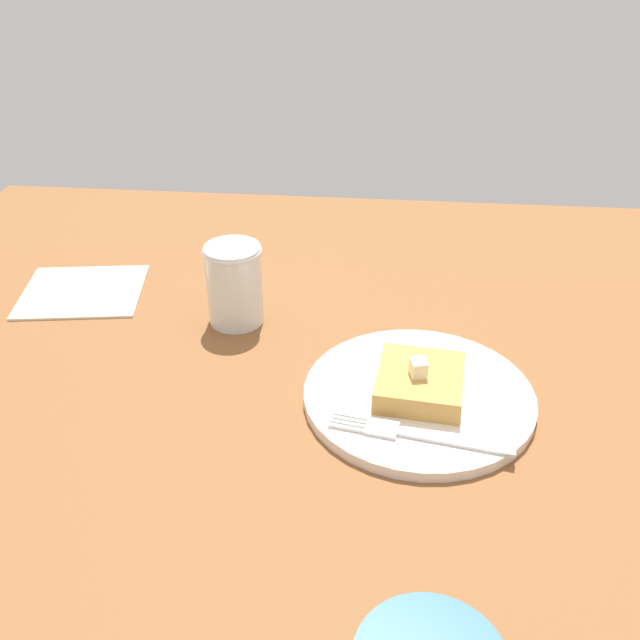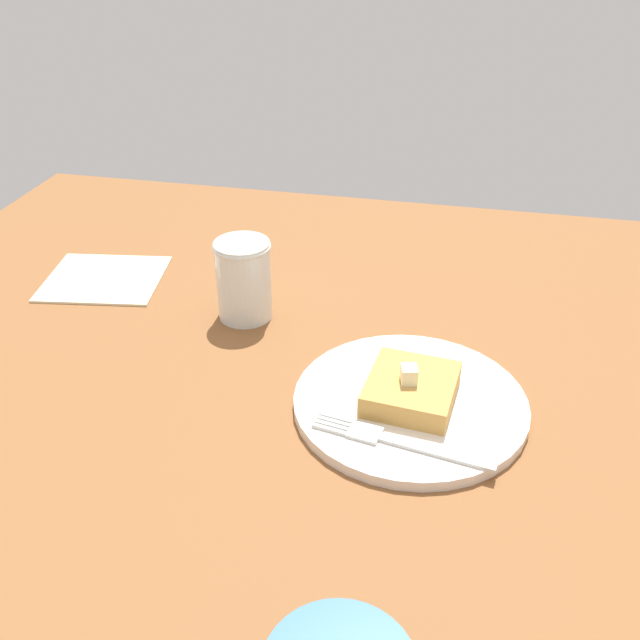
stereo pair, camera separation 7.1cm
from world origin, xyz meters
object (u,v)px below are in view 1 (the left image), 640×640
(syrup_jar, at_px, (235,287))
(napkin, at_px, (83,292))
(plate, at_px, (419,396))
(fork, at_px, (409,433))

(syrup_jar, relative_size, napkin, 0.65)
(napkin, bearing_deg, plate, -23.24)
(fork, bearing_deg, napkin, 148.86)
(napkin, bearing_deg, fork, -31.14)
(plate, relative_size, syrup_jar, 2.39)
(fork, bearing_deg, plate, 80.66)
(syrup_jar, distance_m, napkin, 0.20)
(fork, xyz_separation_m, napkin, (-0.38, 0.23, -0.01))
(napkin, bearing_deg, syrup_jar, -12.47)
(plate, distance_m, napkin, 0.43)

